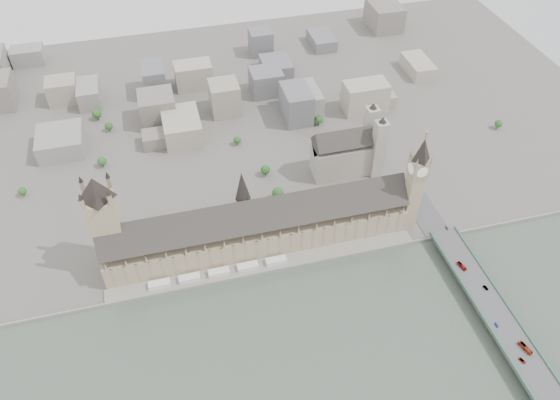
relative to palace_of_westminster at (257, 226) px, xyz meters
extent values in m
plane|color=#595651|center=(0.00, -19.70, -22.71)|extent=(900.00, 900.00, 0.00)
cube|color=slate|center=(0.00, -34.70, -21.21)|extent=(600.00, 1.50, 3.00)
cube|color=slate|center=(0.00, -27.20, -21.71)|extent=(270.00, 15.00, 2.00)
cube|color=silver|center=(-90.00, -26.70, -18.71)|extent=(18.00, 7.00, 4.00)
cube|color=silver|center=(-65.00, -26.70, -18.71)|extent=(18.00, 7.00, 4.00)
cube|color=silver|center=(-40.00, -26.70, -18.71)|extent=(18.00, 7.00, 4.00)
cube|color=silver|center=(-15.00, -26.70, -18.71)|extent=(18.00, 7.00, 4.00)
cube|color=silver|center=(10.00, -26.70, -18.71)|extent=(18.00, 7.00, 4.00)
cube|color=tan|center=(0.00, 0.30, -10.21)|extent=(265.00, 40.00, 25.00)
cube|color=#2C2A27|center=(0.00, 0.30, 12.37)|extent=(265.00, 40.73, 40.73)
cube|color=tan|center=(138.00, -11.70, 8.29)|extent=(12.00, 12.00, 62.00)
cube|color=#84745B|center=(138.00, -11.70, 47.29)|extent=(14.00, 14.00, 16.00)
cylinder|color=white|center=(145.20, -11.70, 47.29)|extent=(0.60, 10.00, 10.00)
cylinder|color=white|center=(130.80, -11.70, 47.29)|extent=(0.60, 10.00, 10.00)
cylinder|color=white|center=(138.00, -4.50, 47.29)|extent=(10.00, 0.60, 10.00)
cylinder|color=white|center=(138.00, -18.90, 47.29)|extent=(10.00, 0.60, 10.00)
cone|color=black|center=(138.00, -11.70, 66.29)|extent=(17.00, 17.00, 22.00)
cylinder|color=gold|center=(138.00, -11.70, 80.29)|extent=(1.00, 1.00, 6.00)
sphere|color=gold|center=(138.00, -11.70, 83.79)|extent=(2.00, 2.00, 2.00)
cone|color=#84745B|center=(144.50, -5.20, 59.29)|extent=(2.40, 2.40, 8.00)
cone|color=#84745B|center=(131.50, -5.20, 59.29)|extent=(2.40, 2.40, 8.00)
cone|color=#84745B|center=(144.50, -18.20, 59.29)|extent=(2.40, 2.40, 8.00)
cone|color=#84745B|center=(131.50, -18.20, 59.29)|extent=(2.40, 2.40, 8.00)
cube|color=tan|center=(-122.00, 6.30, 17.29)|extent=(23.00, 23.00, 80.00)
cone|color=black|center=(-122.00, 6.30, 67.29)|extent=(30.00, 30.00, 20.00)
cylinder|color=#84745B|center=(-10.00, 6.30, 20.29)|extent=(12.00, 12.00, 20.00)
cone|color=black|center=(-10.00, 6.30, 44.29)|extent=(13.00, 13.00, 28.00)
cube|color=#474749|center=(162.00, -107.20, -17.58)|extent=(25.00, 325.00, 10.25)
cube|color=gray|center=(105.00, 75.30, -5.71)|extent=(60.00, 28.00, 34.00)
cube|color=#2C2A27|center=(105.00, 75.30, 16.29)|extent=(60.00, 28.28, 28.28)
cube|color=gray|center=(137.00, 87.30, 9.29)|extent=(12.00, 12.00, 64.00)
cube|color=gray|center=(137.00, 63.30, 9.29)|extent=(12.00, 12.00, 64.00)
imported|color=maroon|center=(157.60, -77.52, -11.06)|extent=(4.64, 10.27, 2.79)
imported|color=#A02F14|center=(165.37, -159.51, -10.81)|extent=(5.70, 12.13, 3.29)
imported|color=#1944A4|center=(155.83, -136.10, -11.73)|extent=(2.16, 4.44, 1.46)
imported|color=gray|center=(165.81, -102.52, -11.65)|extent=(2.77, 5.17, 1.62)
imported|color=gray|center=(157.96, -167.61, -11.73)|extent=(3.96, 5.73, 1.45)
imported|color=gray|center=(166.36, -33.86, -11.79)|extent=(2.34, 4.76, 1.33)
camera|label=1|loc=(-62.72, -320.62, 344.65)|focal=35.00mm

